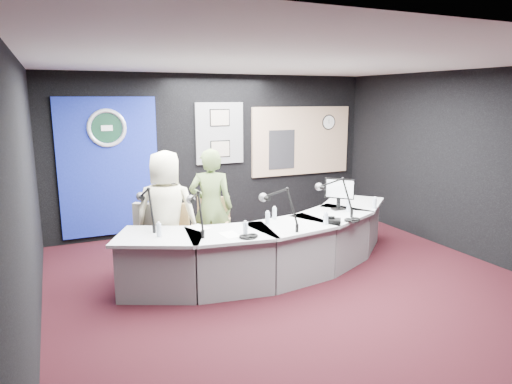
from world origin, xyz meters
name	(u,v)px	position (x,y,z in m)	size (l,w,h in m)	color
ground	(295,285)	(0.00, 0.00, 0.00)	(6.00, 6.00, 0.00)	black
ceiling	(299,62)	(0.00, 0.00, 2.80)	(6.00, 6.00, 0.02)	silver
wall_back	(217,153)	(0.00, 3.00, 1.40)	(6.00, 0.02, 2.80)	black
wall_left	(27,201)	(-3.00, 0.00, 1.40)	(0.02, 6.00, 2.80)	black
wall_right	(472,165)	(3.00, 0.00, 1.40)	(0.02, 6.00, 2.80)	black
broadcast_desk	(273,246)	(-0.05, 0.55, 0.38)	(4.50, 1.90, 0.75)	#B0B2B4
backdrop_panel	(109,167)	(-1.90, 2.97, 1.25)	(1.60, 0.05, 2.30)	navy
agency_seal	(107,128)	(-1.90, 2.93, 1.90)	(0.63, 0.63, 0.07)	silver
seal_center	(107,128)	(-1.90, 2.94, 1.90)	(0.48, 0.48, 0.01)	black
pinboard	(220,133)	(0.05, 2.97, 1.75)	(0.90, 0.04, 1.10)	slate
framed_photo_upper	(220,118)	(0.05, 2.94, 2.03)	(0.34, 0.02, 0.27)	gray
framed_photo_lower	(220,149)	(0.05, 2.94, 1.47)	(0.34, 0.02, 0.27)	gray
booth_window_frame	(301,141)	(1.75, 2.97, 1.55)	(2.12, 0.06, 1.32)	tan
booth_glow	(302,141)	(1.75, 2.96, 1.55)	(2.00, 0.02, 1.20)	beige
equipment_rack	(282,150)	(1.30, 2.94, 1.40)	(0.55, 0.02, 0.75)	black
wall_clock	(329,122)	(2.35, 2.94, 1.90)	(0.28, 0.28, 0.01)	white
armchair_left	(167,241)	(-1.41, 1.05, 0.48)	(0.54, 0.54, 0.96)	#9E7848
armchair_right	(212,231)	(-0.74, 1.17, 0.49)	(0.55, 0.55, 0.98)	#9E7848
draped_jacket	(152,228)	(-1.57, 1.25, 0.62)	(0.50, 0.10, 0.70)	slate
person_man	(166,214)	(-1.41, 1.05, 0.86)	(0.84, 0.54, 1.71)	beige
person_woman	(211,208)	(-0.74, 1.17, 0.85)	(0.62, 0.41, 1.69)	#566D39
computer_monitor	(339,189)	(1.08, 0.66, 1.07)	(0.44, 0.03, 0.30)	black
desk_phone	(333,221)	(0.60, 0.08, 0.78)	(0.21, 0.17, 0.05)	black
headphones_near	(352,220)	(0.89, 0.05, 0.77)	(0.21, 0.21, 0.04)	black
headphones_far	(249,236)	(-0.69, -0.07, 0.77)	(0.22, 0.22, 0.04)	black
paper_stack	(199,227)	(-1.10, 0.59, 0.75)	(0.20, 0.28, 0.00)	white
notepad	(230,235)	(-0.85, 0.13, 0.75)	(0.20, 0.29, 0.00)	white
boom_mic_a	(147,204)	(-1.69, 0.90, 1.05)	(0.16, 0.74, 0.60)	black
boom_mic_b	(196,208)	(-1.17, 0.45, 1.05)	(0.16, 0.74, 0.60)	black
boom_mic_c	(280,204)	(-0.14, 0.19, 1.05)	(0.31, 0.71, 0.60)	black
boom_mic_d	(335,193)	(0.91, 0.51, 1.05)	(0.29, 0.72, 0.60)	black
water_bottles	(284,217)	(-0.02, 0.30, 0.84)	(3.32, 0.58, 0.18)	silver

